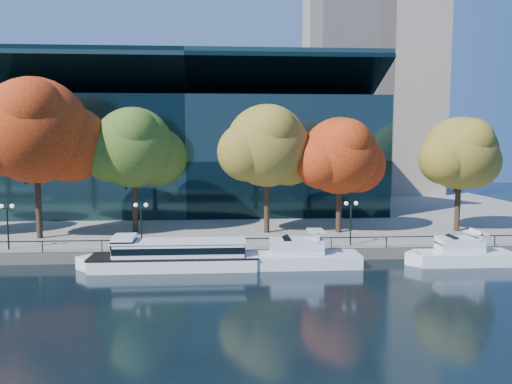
{
  "coord_description": "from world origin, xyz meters",
  "views": [
    {
      "loc": [
        0.57,
        -39.71,
        10.56
      ],
      "look_at": [
        3.62,
        8.0,
        5.57
      ],
      "focal_mm": 35.0,
      "sensor_mm": 36.0,
      "label": 1
    }
  ],
  "objects": [
    {
      "name": "lamp_2",
      "position": [
        12.05,
        4.5,
        3.98
      ],
      "size": [
        1.26,
        0.36,
        4.03
      ],
      "color": "black",
      "rests_on": "promenade"
    },
    {
      "name": "cruiser_near",
      "position": [
        6.59,
        0.77,
        0.96
      ],
      "size": [
        10.72,
        2.76,
        3.11
      ],
      "color": "white",
      "rests_on": "ground"
    },
    {
      "name": "tree_4",
      "position": [
        12.58,
        10.84,
        8.78
      ],
      "size": [
        9.88,
        8.1,
        11.9
      ],
      "color": "black",
      "rests_on": "promenade"
    },
    {
      "name": "convention_building",
      "position": [
        -4.0,
        31.79,
        8.51
      ],
      "size": [
        50.0,
        24.57,
        21.43
      ],
      "color": "black",
      "rests_on": "ground"
    },
    {
      "name": "lamp_0",
      "position": [
        -18.33,
        4.5,
        3.98
      ],
      "size": [
        1.26,
        0.36,
        4.03
      ],
      "color": "black",
      "rests_on": "promenade"
    },
    {
      "name": "railing",
      "position": [
        0.0,
        3.25,
        1.94
      ],
      "size": [
        88.2,
        0.08,
        0.99
      ],
      "color": "black",
      "rests_on": "promenade"
    },
    {
      "name": "promenade",
      "position": [
        0.0,
        36.38,
        0.5
      ],
      "size": [
        90.0,
        67.08,
        1.0
      ],
      "color": "slate",
      "rests_on": "ground"
    },
    {
      "name": "tree_1",
      "position": [
        -17.31,
        9.61,
        11.27
      ],
      "size": [
        12.72,
        10.43,
        15.57
      ],
      "color": "black",
      "rests_on": "promenade"
    },
    {
      "name": "cruiser_far",
      "position": [
        20.49,
        0.68,
        0.95
      ],
      "size": [
        9.17,
        2.54,
        2.99
      ],
      "color": "white",
      "rests_on": "ground"
    },
    {
      "name": "ground",
      "position": [
        0.0,
        0.0,
        0.0
      ],
      "size": [
        160.0,
        160.0,
        0.0
      ],
      "primitive_type": "plane",
      "color": "black",
      "rests_on": "ground"
    },
    {
      "name": "office_tower",
      "position": [
        28.0,
        55.0,
        33.02
      ],
      "size": [
        22.5,
        22.5,
        65.9
      ],
      "color": "tan",
      "rests_on": "ground"
    },
    {
      "name": "tour_boat",
      "position": [
        -3.92,
        0.85,
        1.21
      ],
      "size": [
        14.94,
        3.33,
        2.84
      ],
      "color": "white",
      "rests_on": "ground"
    },
    {
      "name": "tree_5",
      "position": [
        25.23,
        10.78,
        9.03
      ],
      "size": [
        9.47,
        7.77,
        11.98
      ],
      "color": "black",
      "rests_on": "promenade"
    },
    {
      "name": "tree_3",
      "position": [
        5.11,
        11.18,
        9.8
      ],
      "size": [
        10.56,
        8.66,
        13.21
      ],
      "color": "black",
      "rests_on": "promenade"
    },
    {
      "name": "lamp_1",
      "position": [
        -6.81,
        4.5,
        3.98
      ],
      "size": [
        1.26,
        0.36,
        4.03
      ],
      "color": "black",
      "rests_on": "promenade"
    },
    {
      "name": "tree_2",
      "position": [
        -8.57,
        12.41,
        9.62
      ],
      "size": [
        10.35,
        8.48,
        12.94
      ],
      "color": "black",
      "rests_on": "promenade"
    }
  ]
}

